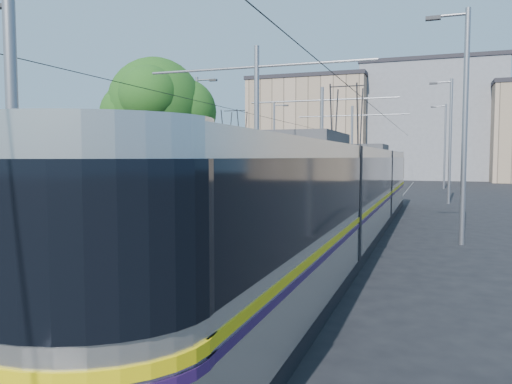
% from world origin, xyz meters
% --- Properties ---
extents(ground, '(160.00, 160.00, 0.00)m').
position_xyz_m(ground, '(0.00, 0.00, 0.00)').
color(ground, black).
rests_on(ground, ground).
extents(platform, '(4.00, 50.00, 0.30)m').
position_xyz_m(platform, '(0.00, 17.00, 0.15)').
color(platform, gray).
rests_on(platform, ground).
extents(tactile_strip_left, '(0.70, 50.00, 0.01)m').
position_xyz_m(tactile_strip_left, '(-1.45, 17.00, 0.30)').
color(tactile_strip_left, gray).
rests_on(tactile_strip_left, platform).
extents(tactile_strip_right, '(0.70, 50.00, 0.01)m').
position_xyz_m(tactile_strip_right, '(1.45, 17.00, 0.30)').
color(tactile_strip_right, gray).
rests_on(tactile_strip_right, platform).
extents(rails, '(8.71, 70.00, 0.03)m').
position_xyz_m(rails, '(0.00, 17.00, 0.02)').
color(rails, gray).
rests_on(rails, ground).
extents(tram_left, '(2.43, 30.89, 5.50)m').
position_xyz_m(tram_left, '(-3.60, 14.57, 1.71)').
color(tram_left, black).
rests_on(tram_left, ground).
extents(tram_right, '(2.43, 30.22, 5.50)m').
position_xyz_m(tram_right, '(3.60, 7.33, 1.86)').
color(tram_right, black).
rests_on(tram_right, ground).
extents(catenary, '(9.20, 70.00, 7.00)m').
position_xyz_m(catenary, '(0.00, 14.15, 4.52)').
color(catenary, gray).
rests_on(catenary, platform).
extents(street_lamps, '(15.18, 38.22, 8.00)m').
position_xyz_m(street_lamps, '(-0.00, 21.00, 4.18)').
color(street_lamps, gray).
rests_on(street_lamps, ground).
extents(shelter, '(0.71, 1.06, 2.24)m').
position_xyz_m(shelter, '(0.53, 13.92, 1.47)').
color(shelter, black).
rests_on(shelter, platform).
extents(tree, '(6.02, 5.57, 8.75)m').
position_xyz_m(tree, '(-8.40, 15.32, 5.91)').
color(tree, '#382314').
rests_on(tree, ground).
extents(building_left, '(16.32, 12.24, 14.07)m').
position_xyz_m(building_left, '(-10.00, 60.00, 7.04)').
color(building_left, tan).
rests_on(building_left, ground).
extents(building_centre, '(18.36, 14.28, 15.84)m').
position_xyz_m(building_centre, '(6.00, 64.00, 7.93)').
color(building_centre, gray).
rests_on(building_centre, ground).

